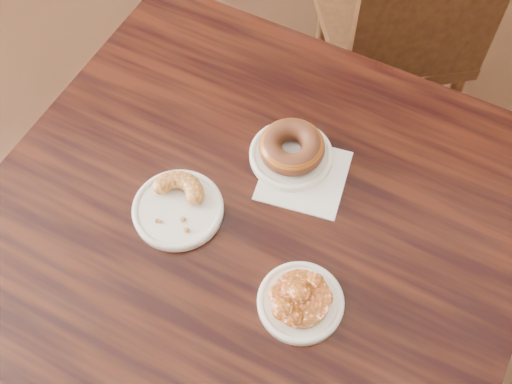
% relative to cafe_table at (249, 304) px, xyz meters
% --- Properties ---
extents(floor, '(5.00, 5.00, 0.00)m').
position_rel_cafe_table_xyz_m(floor, '(-0.23, 0.02, -0.38)').
color(floor, black).
rests_on(floor, ground).
extents(cafe_table, '(1.26, 1.26, 0.75)m').
position_rel_cafe_table_xyz_m(cafe_table, '(0.00, 0.00, 0.00)').
color(cafe_table, black).
rests_on(cafe_table, floor).
extents(chair_far, '(0.54, 0.54, 0.90)m').
position_rel_cafe_table_xyz_m(chair_far, '(0.27, 0.85, 0.08)').
color(chair_far, black).
rests_on(chair_far, floor).
extents(napkin, '(0.18, 0.18, 0.00)m').
position_rel_cafe_table_xyz_m(napkin, '(0.09, 0.14, 0.38)').
color(napkin, white).
rests_on(napkin, cafe_table).
extents(plate_donut, '(0.16, 0.16, 0.01)m').
position_rel_cafe_table_xyz_m(plate_donut, '(0.06, 0.17, 0.39)').
color(plate_donut, white).
rests_on(plate_donut, napkin).
extents(plate_cruller, '(0.17, 0.17, 0.01)m').
position_rel_cafe_table_xyz_m(plate_cruller, '(-0.13, 0.02, 0.38)').
color(plate_cruller, white).
rests_on(plate_cruller, cafe_table).
extents(plate_fritter, '(0.15, 0.15, 0.01)m').
position_rel_cafe_table_xyz_m(plate_fritter, '(0.12, -0.13, 0.38)').
color(plate_fritter, white).
rests_on(plate_fritter, cafe_table).
extents(glazed_donut, '(0.13, 0.13, 0.05)m').
position_rel_cafe_table_xyz_m(glazed_donut, '(0.06, 0.17, 0.41)').
color(glazed_donut, brown).
rests_on(glazed_donut, plate_donut).
extents(apple_fritter, '(0.14, 0.14, 0.03)m').
position_rel_cafe_table_xyz_m(apple_fritter, '(0.12, -0.13, 0.40)').
color(apple_fritter, '#4E2808').
rests_on(apple_fritter, plate_fritter).
extents(cruller_fragment, '(0.12, 0.12, 0.03)m').
position_rel_cafe_table_xyz_m(cruller_fragment, '(-0.13, 0.02, 0.40)').
color(cruller_fragment, brown).
rests_on(cruller_fragment, plate_cruller).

